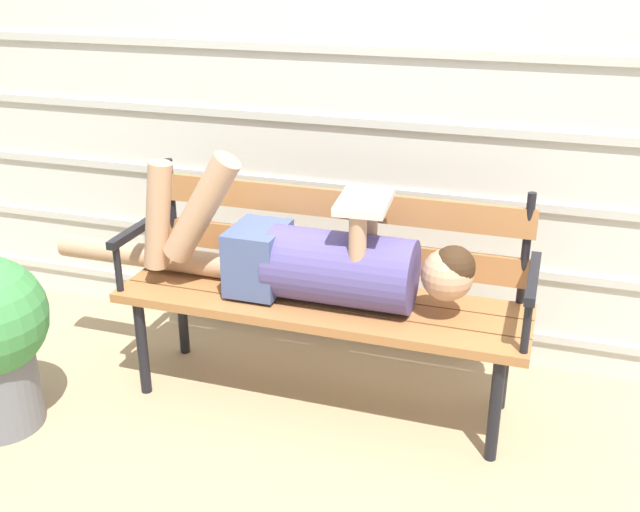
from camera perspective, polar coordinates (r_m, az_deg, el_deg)
ground_plane at (r=3.00m, az=-0.60°, el=-11.91°), size 12.00×12.00×0.00m
house_siding at (r=3.15m, az=3.29°, el=12.94°), size 4.62×0.08×2.34m
park_bench at (r=2.89m, az=0.41°, el=-1.98°), size 1.59×0.45×0.89m
reclining_person at (r=2.80m, az=-1.19°, el=-0.17°), size 1.76×0.28×0.57m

